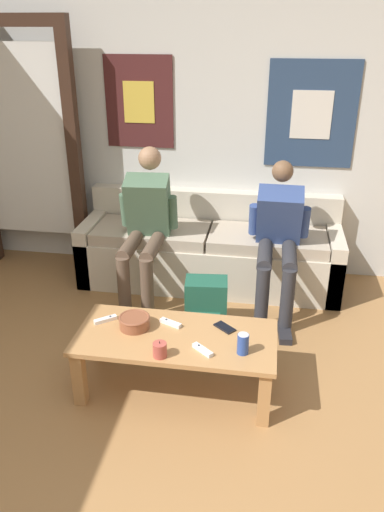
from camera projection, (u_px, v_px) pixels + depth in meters
wall_back at (227, 128)px, 4.20m from camera, size 10.00×0.07×2.55m
door_frame at (23, 136)px, 4.29m from camera, size 1.00×0.10×2.15m
couch at (210, 252)px, 4.32m from camera, size 2.20×0.68×0.75m
coffee_table at (176, 345)px, 3.00m from camera, size 1.19×0.55×0.39m
person_seated_adult at (145, 223)px, 3.92m from camera, size 0.47×0.87×1.20m
person_seated_teen at (278, 235)px, 3.78m from camera, size 0.47×0.87×1.13m
backpack at (206, 307)px, 3.65m from camera, size 0.32×0.25×0.41m
ceramic_bowl at (135, 321)px, 3.03m from camera, size 0.19×0.19×0.08m
pillar_candle at (160, 350)px, 2.76m from camera, size 0.08×0.08×0.10m
drink_can_blue at (243, 344)px, 2.78m from camera, size 0.07×0.07×0.12m
game_controller_near_left at (106, 320)px, 3.10m from camera, size 0.13×0.12×0.03m
game_controller_near_right at (203, 350)px, 2.81m from camera, size 0.13×0.12×0.03m
game_controller_far_center at (171, 323)px, 3.07m from camera, size 0.15×0.09×0.03m
cell_phone at (225, 327)px, 3.03m from camera, size 0.15×0.14×0.01m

